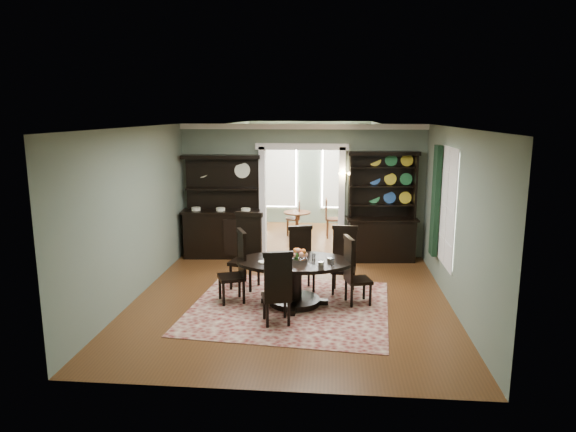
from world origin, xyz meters
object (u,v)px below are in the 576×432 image
dining_table (295,274)px  parlor_table (297,220)px  sideboard (222,221)px  welsh_dresser (381,221)px

dining_table → parlor_table: size_ratio=2.84×
sideboard → welsh_dresser: 3.59m
dining_table → sideboard: (-1.89, 2.89, 0.26)m
welsh_dresser → sideboard: bearing=174.5°
sideboard → welsh_dresser: bearing=-4.6°
welsh_dresser → dining_table: bearing=-126.1°
welsh_dresser → parlor_table: (-2.02, 2.05, -0.44)m
dining_table → sideboard: size_ratio=0.88×
parlor_table → welsh_dresser: bearing=-45.4°
sideboard → parlor_table: bearing=47.9°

